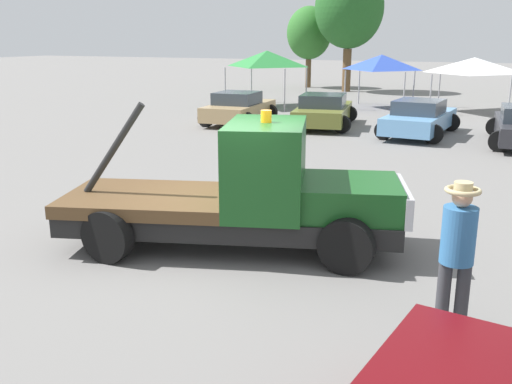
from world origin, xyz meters
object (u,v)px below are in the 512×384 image
object	(u,v)px
canopy_tent_white	(474,65)
tow_truck	(250,196)
parked_car_tan	(239,108)
parked_car_olive	(323,111)
person_near_truck	(458,245)
canopy_tent_blue	(382,62)
canopy_tent_green	(267,59)
tree_left	(349,8)
parked_car_skyblue	(419,118)
tree_center	(309,33)

from	to	relation	value
canopy_tent_white	tow_truck	bearing A→B (deg)	-95.85
parked_car_tan	parked_car_olive	world-z (taller)	same
person_near_truck	canopy_tent_blue	size ratio (longest dim) A/B	0.64
canopy_tent_green	parked_car_olive	bearing A→B (deg)	-48.91
tow_truck	parked_car_olive	distance (m)	14.19
canopy_tent_blue	tree_left	xyz separation A→B (m)	(-4.02, 8.27, 3.04)
parked_car_skyblue	canopy_tent_blue	bearing A→B (deg)	26.67
parked_car_olive	canopy_tent_green	xyz separation A→B (m)	(-4.84, 5.55, 1.82)
tow_truck	person_near_truck	world-z (taller)	tow_truck
canopy_tent_green	canopy_tent_white	world-z (taller)	canopy_tent_green
tow_truck	canopy_tent_blue	world-z (taller)	canopy_tent_blue
tree_left	tree_center	xyz separation A→B (m)	(-3.40, 2.06, -1.54)
parked_car_tan	tree_center	distance (m)	18.73
tree_left	tree_center	distance (m)	4.27
canopy_tent_green	tree_left	world-z (taller)	tree_left
canopy_tent_green	canopy_tent_blue	size ratio (longest dim) A/B	1.11
tow_truck	person_near_truck	xyz separation A→B (m)	(3.50, -1.60, 0.19)
canopy_tent_white	tree_left	world-z (taller)	tree_left
canopy_tent_green	parked_car_tan	bearing A→B (deg)	-78.18
tow_truck	canopy_tent_blue	distance (m)	21.33
parked_car_skyblue	tree_left	xyz separation A→B (m)	(-7.18, 16.21, 4.70)
tow_truck	parked_car_tan	world-z (taller)	tow_truck
parked_car_olive	parked_car_skyblue	world-z (taller)	same
parked_car_tan	tree_center	bearing A→B (deg)	6.34
tree_left	canopy_tent_green	bearing A→B (deg)	-98.91
person_near_truck	tow_truck	bearing A→B (deg)	51.71
canopy_tent_white	parked_car_tan	bearing A→B (deg)	-138.06
person_near_truck	tree_center	distance (m)	35.73
canopy_tent_white	tree_center	size ratio (longest dim) A/B	0.61
parked_car_tan	canopy_tent_white	size ratio (longest dim) A/B	1.24
parked_car_skyblue	tree_left	distance (m)	18.35
person_near_truck	canopy_tent_white	size ratio (longest dim) A/B	0.55
parked_car_olive	canopy_tent_white	size ratio (longest dim) A/B	1.39
tree_center	canopy_tent_white	bearing A→B (deg)	-41.09
tree_left	tree_center	world-z (taller)	tree_left
tow_truck	canopy_tent_white	xyz separation A→B (m)	(2.17, 21.15, 1.31)
tow_truck	parked_car_tan	distance (m)	14.84
canopy_tent_white	parked_car_skyblue	bearing A→B (deg)	-99.13
canopy_tent_white	tree_center	bearing A→B (deg)	138.91
person_near_truck	parked_car_skyblue	distance (m)	15.06
parked_car_skyblue	tow_truck	bearing A→B (deg)	-178.91
tow_truck	tree_left	bearing A→B (deg)	85.02
person_near_truck	parked_car_olive	bearing A→B (deg)	9.18
parked_car_olive	parked_car_tan	bearing A→B (deg)	89.19
canopy_tent_white	tree_left	size ratio (longest dim) A/B	0.44
tow_truck	canopy_tent_green	distance (m)	21.00
tow_truck	person_near_truck	size ratio (longest dim) A/B	3.19
canopy_tent_green	tree_center	distance (m)	12.29
canopy_tent_blue	canopy_tent_white	size ratio (longest dim) A/B	0.86
tree_center	canopy_tent_green	bearing A→B (deg)	-81.39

